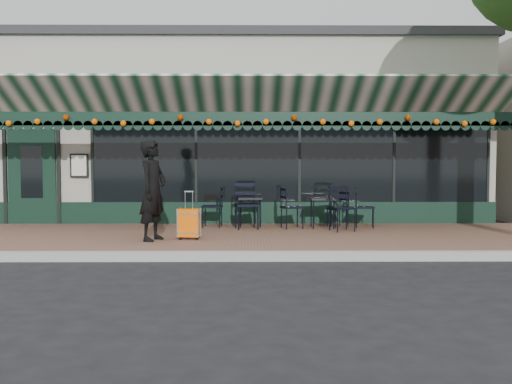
{
  "coord_description": "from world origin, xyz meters",
  "views": [
    {
      "loc": [
        0.28,
        -8.6,
        1.54
      ],
      "look_at": [
        0.37,
        1.6,
        1.01
      ],
      "focal_mm": 38.0,
      "sensor_mm": 36.0,
      "label": 1
    }
  ],
  "objects_px": {
    "chair_a_front": "(342,208)",
    "chair_b_right": "(292,208)",
    "chair_b_left": "(212,207)",
    "suitcase": "(189,223)",
    "chair_b_front": "(247,206)",
    "cafe_table_b": "(250,200)",
    "chair_a_right": "(365,208)",
    "chair_a_left": "(338,209)",
    "cafe_table_a": "(322,201)",
    "woman": "(153,190)"
  },
  "relations": [
    {
      "from": "suitcase",
      "to": "chair_a_front",
      "type": "bearing_deg",
      "value": 28.76
    },
    {
      "from": "chair_a_front",
      "to": "chair_b_right",
      "type": "xyz_separation_m",
      "value": [
        -1.0,
        0.5,
        -0.03
      ]
    },
    {
      "from": "chair_a_right",
      "to": "chair_a_front",
      "type": "bearing_deg",
      "value": 146.08
    },
    {
      "from": "chair_a_front",
      "to": "chair_b_right",
      "type": "height_order",
      "value": "chair_a_front"
    },
    {
      "from": "cafe_table_a",
      "to": "chair_a_right",
      "type": "height_order",
      "value": "chair_a_right"
    },
    {
      "from": "chair_a_left",
      "to": "chair_b_right",
      "type": "xyz_separation_m",
      "value": [
        -1.02,
        -0.21,
        0.05
      ]
    },
    {
      "from": "cafe_table_a",
      "to": "woman",
      "type": "bearing_deg",
      "value": -150.17
    },
    {
      "from": "chair_a_left",
      "to": "woman",
      "type": "bearing_deg",
      "value": -85.56
    },
    {
      "from": "cafe_table_b",
      "to": "chair_a_right",
      "type": "distance_m",
      "value": 2.51
    },
    {
      "from": "woman",
      "to": "chair_b_front",
      "type": "height_order",
      "value": "woman"
    },
    {
      "from": "chair_b_front",
      "to": "woman",
      "type": "bearing_deg",
      "value": -145.08
    },
    {
      "from": "chair_a_left",
      "to": "chair_a_front",
      "type": "bearing_deg",
      "value": -26.29
    },
    {
      "from": "chair_a_right",
      "to": "chair_b_right",
      "type": "distance_m",
      "value": 1.6
    },
    {
      "from": "suitcase",
      "to": "cafe_table_b",
      "type": "relative_size",
      "value": 1.37
    },
    {
      "from": "chair_a_front",
      "to": "chair_b_left",
      "type": "bearing_deg",
      "value": 148.69
    },
    {
      "from": "suitcase",
      "to": "chair_a_right",
      "type": "distance_m",
      "value": 4.05
    },
    {
      "from": "chair_a_front",
      "to": "chair_a_left",
      "type": "bearing_deg",
      "value": 72.07
    },
    {
      "from": "cafe_table_b",
      "to": "chair_b_left",
      "type": "distance_m",
      "value": 0.86
    },
    {
      "from": "cafe_table_b",
      "to": "chair_a_front",
      "type": "relative_size",
      "value": 0.68
    },
    {
      "from": "cafe_table_b",
      "to": "chair_b_left",
      "type": "relative_size",
      "value": 0.73
    },
    {
      "from": "suitcase",
      "to": "cafe_table_b",
      "type": "height_order",
      "value": "suitcase"
    },
    {
      "from": "chair_a_right",
      "to": "chair_b_front",
      "type": "height_order",
      "value": "chair_b_front"
    },
    {
      "from": "cafe_table_a",
      "to": "chair_b_left",
      "type": "bearing_deg",
      "value": 176.18
    },
    {
      "from": "suitcase",
      "to": "chair_b_left",
      "type": "height_order",
      "value": "chair_b_left"
    },
    {
      "from": "cafe_table_a",
      "to": "chair_a_right",
      "type": "relative_size",
      "value": 0.75
    },
    {
      "from": "cafe_table_a",
      "to": "cafe_table_b",
      "type": "xyz_separation_m",
      "value": [
        -1.56,
        0.28,
        -0.0
      ]
    },
    {
      "from": "suitcase",
      "to": "chair_b_front",
      "type": "height_order",
      "value": "chair_b_front"
    },
    {
      "from": "suitcase",
      "to": "chair_b_left",
      "type": "bearing_deg",
      "value": 88.8
    },
    {
      "from": "chair_b_left",
      "to": "chair_a_front",
      "type": "bearing_deg",
      "value": 78.94
    },
    {
      "from": "cafe_table_a",
      "to": "chair_a_front",
      "type": "relative_size",
      "value": 0.69
    },
    {
      "from": "chair_b_left",
      "to": "chair_b_right",
      "type": "relative_size",
      "value": 1.0
    },
    {
      "from": "chair_a_right",
      "to": "chair_b_right",
      "type": "bearing_deg",
      "value": 104.24
    },
    {
      "from": "chair_a_right",
      "to": "chair_b_left",
      "type": "bearing_deg",
      "value": 98.24
    },
    {
      "from": "suitcase",
      "to": "chair_a_right",
      "type": "height_order",
      "value": "suitcase"
    },
    {
      "from": "suitcase",
      "to": "cafe_table_a",
      "type": "height_order",
      "value": "suitcase"
    },
    {
      "from": "chair_a_left",
      "to": "chair_b_left",
      "type": "distance_m",
      "value": 2.76
    },
    {
      "from": "suitcase",
      "to": "chair_a_right",
      "type": "relative_size",
      "value": 1.02
    },
    {
      "from": "suitcase",
      "to": "chair_b_right",
      "type": "relative_size",
      "value": 0.99
    },
    {
      "from": "woman",
      "to": "chair_a_right",
      "type": "relative_size",
      "value": 2.11
    },
    {
      "from": "cafe_table_a",
      "to": "chair_a_left",
      "type": "relative_size",
      "value": 0.82
    },
    {
      "from": "chair_a_front",
      "to": "chair_b_right",
      "type": "distance_m",
      "value": 1.12
    },
    {
      "from": "chair_a_right",
      "to": "chair_b_right",
      "type": "relative_size",
      "value": 0.97
    },
    {
      "from": "woman",
      "to": "chair_a_left",
      "type": "height_order",
      "value": "woman"
    },
    {
      "from": "suitcase",
      "to": "chair_b_front",
      "type": "distance_m",
      "value": 1.92
    },
    {
      "from": "cafe_table_b",
      "to": "chair_b_right",
      "type": "bearing_deg",
      "value": -21.48
    },
    {
      "from": "chair_a_left",
      "to": "chair_b_front",
      "type": "relative_size",
      "value": 0.79
    },
    {
      "from": "woman",
      "to": "chair_a_front",
      "type": "height_order",
      "value": "woman"
    },
    {
      "from": "suitcase",
      "to": "cafe_table_a",
      "type": "xyz_separation_m",
      "value": [
        2.69,
        1.76,
        0.29
      ]
    },
    {
      "from": "cafe_table_b",
      "to": "chair_a_left",
      "type": "xyz_separation_m",
      "value": [
        1.92,
        -0.14,
        -0.18
      ]
    },
    {
      "from": "chair_a_front",
      "to": "chair_b_left",
      "type": "height_order",
      "value": "chair_a_front"
    }
  ]
}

